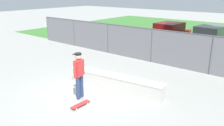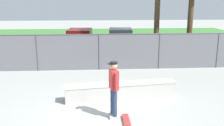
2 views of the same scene
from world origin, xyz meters
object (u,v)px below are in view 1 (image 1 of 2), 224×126
Objects in this scene: concrete_ledge at (115,82)px; car_red at (168,34)px; skateboarder at (79,74)px; skateboard at (80,104)px; car_silver at (209,38)px.

car_red is at bearing 102.57° from concrete_ledge.
skateboarder reaches higher than car_red.
skateboard is (-0.03, -1.94, -0.24)m from concrete_ledge.
car_silver reaches higher than skateboard.
skateboard is 0.19× the size of car_red.
concrete_ledge is 1.80m from skateboarder.
concrete_ledge is 2.32× the size of skateboarder.
car_silver is at bearing 5.28° from car_red.
skateboard is 0.19× the size of car_silver.
car_red is 2.93m from car_silver.
skateboard is at bearing -90.98° from concrete_ledge.
skateboarder is (-0.40, -1.60, 0.71)m from concrete_ledge.
car_red is at bearing 100.24° from skateboard.
skateboarder reaches higher than car_silver.
skateboarder is 1.08m from skateboard.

